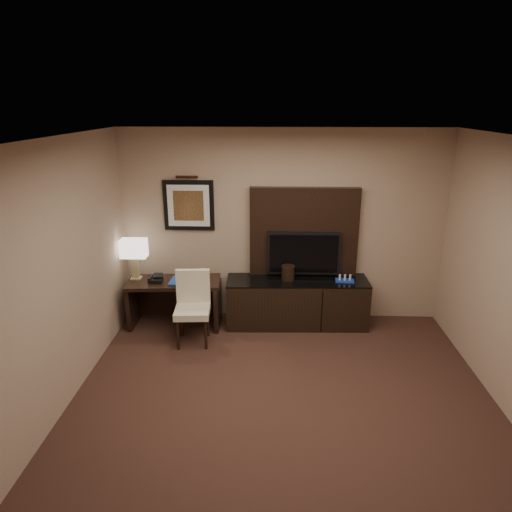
{
  "coord_description": "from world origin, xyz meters",
  "views": [
    {
      "loc": [
        -0.13,
        -3.69,
        3.01
      ],
      "look_at": [
        -0.34,
        1.8,
        1.15
      ],
      "focal_mm": 32.0,
      "sensor_mm": 36.0,
      "label": 1
    }
  ],
  "objects_px": {
    "desk": "(175,303)",
    "ice_bucket": "(288,273)",
    "water_bottle": "(203,275)",
    "tv": "(304,253)",
    "desk_phone": "(156,279)",
    "table_lamp": "(135,260)",
    "minibar_tray": "(345,278)",
    "credenza": "(297,302)",
    "desk_chair": "(192,310)"
  },
  "relations": [
    {
      "from": "credenza",
      "to": "tv",
      "type": "distance_m",
      "value": 0.7
    },
    {
      "from": "water_bottle",
      "to": "desk_chair",
      "type": "bearing_deg",
      "value": -98.52
    },
    {
      "from": "table_lamp",
      "to": "water_bottle",
      "type": "xyz_separation_m",
      "value": [
        0.95,
        -0.03,
        -0.19
      ]
    },
    {
      "from": "desk_phone",
      "to": "ice_bucket",
      "type": "xyz_separation_m",
      "value": [
        1.81,
        0.16,
        0.06
      ]
    },
    {
      "from": "ice_bucket",
      "to": "minibar_tray",
      "type": "relative_size",
      "value": 0.81
    },
    {
      "from": "tv",
      "to": "water_bottle",
      "type": "distance_m",
      "value": 1.42
    },
    {
      "from": "table_lamp",
      "to": "minibar_tray",
      "type": "xyz_separation_m",
      "value": [
        2.89,
        0.02,
        -0.23
      ]
    },
    {
      "from": "desk_chair",
      "to": "desk_phone",
      "type": "relative_size",
      "value": 5.1
    },
    {
      "from": "credenza",
      "to": "ice_bucket",
      "type": "height_order",
      "value": "ice_bucket"
    },
    {
      "from": "water_bottle",
      "to": "tv",
      "type": "bearing_deg",
      "value": 8.98
    },
    {
      "from": "credenza",
      "to": "ice_bucket",
      "type": "distance_m",
      "value": 0.46
    },
    {
      "from": "table_lamp",
      "to": "minibar_tray",
      "type": "distance_m",
      "value": 2.9
    },
    {
      "from": "desk",
      "to": "credenza",
      "type": "relative_size",
      "value": 0.64
    },
    {
      "from": "tv",
      "to": "desk_chair",
      "type": "distance_m",
      "value": 1.72
    },
    {
      "from": "desk_chair",
      "to": "desk_phone",
      "type": "bearing_deg",
      "value": 139.03
    },
    {
      "from": "credenza",
      "to": "tv",
      "type": "relative_size",
      "value": 1.95
    },
    {
      "from": "minibar_tray",
      "to": "ice_bucket",
      "type": "bearing_deg",
      "value": 177.58
    },
    {
      "from": "desk",
      "to": "desk_chair",
      "type": "xyz_separation_m",
      "value": [
        0.33,
        -0.49,
        0.12
      ]
    },
    {
      "from": "desk_chair",
      "to": "tv",
      "type": "bearing_deg",
      "value": 22.81
    },
    {
      "from": "ice_bucket",
      "to": "tv",
      "type": "bearing_deg",
      "value": 32.62
    },
    {
      "from": "desk",
      "to": "desk_phone",
      "type": "xyz_separation_m",
      "value": [
        -0.24,
        -0.05,
        0.38
      ]
    },
    {
      "from": "desk_chair",
      "to": "table_lamp",
      "type": "xyz_separation_m",
      "value": [
        -0.87,
        0.54,
        0.49
      ]
    },
    {
      "from": "table_lamp",
      "to": "minibar_tray",
      "type": "height_order",
      "value": "table_lamp"
    },
    {
      "from": "credenza",
      "to": "desk",
      "type": "bearing_deg",
      "value": -178.53
    },
    {
      "from": "desk_phone",
      "to": "desk",
      "type": "bearing_deg",
      "value": 9.38
    },
    {
      "from": "tv",
      "to": "desk_phone",
      "type": "height_order",
      "value": "tv"
    },
    {
      "from": "desk",
      "to": "minibar_tray",
      "type": "height_order",
      "value": "minibar_tray"
    },
    {
      "from": "desk_phone",
      "to": "water_bottle",
      "type": "distance_m",
      "value": 0.65
    },
    {
      "from": "tv",
      "to": "desk_chair",
      "type": "height_order",
      "value": "tv"
    },
    {
      "from": "desk",
      "to": "water_bottle",
      "type": "height_order",
      "value": "water_bottle"
    },
    {
      "from": "desk_chair",
      "to": "minibar_tray",
      "type": "xyz_separation_m",
      "value": [
        2.02,
        0.56,
        0.26
      ]
    },
    {
      "from": "desk",
      "to": "desk_phone",
      "type": "distance_m",
      "value": 0.45
    },
    {
      "from": "water_bottle",
      "to": "ice_bucket",
      "type": "bearing_deg",
      "value": 3.99
    },
    {
      "from": "tv",
      "to": "water_bottle",
      "type": "height_order",
      "value": "tv"
    },
    {
      "from": "water_bottle",
      "to": "ice_bucket",
      "type": "height_order",
      "value": "ice_bucket"
    },
    {
      "from": "tv",
      "to": "ice_bucket",
      "type": "relative_size",
      "value": 4.88
    },
    {
      "from": "credenza",
      "to": "desk_chair",
      "type": "distance_m",
      "value": 1.5
    },
    {
      "from": "desk",
      "to": "ice_bucket",
      "type": "relative_size",
      "value": 6.15
    },
    {
      "from": "desk",
      "to": "desk_phone",
      "type": "relative_size",
      "value": 6.98
    },
    {
      "from": "tv",
      "to": "minibar_tray",
      "type": "xyz_separation_m",
      "value": [
        0.57,
        -0.17,
        -0.3
      ]
    },
    {
      "from": "desk_chair",
      "to": "ice_bucket",
      "type": "relative_size",
      "value": 4.49
    },
    {
      "from": "desk_chair",
      "to": "credenza",
      "type": "bearing_deg",
      "value": 19.39
    },
    {
      "from": "desk",
      "to": "ice_bucket",
      "type": "height_order",
      "value": "ice_bucket"
    },
    {
      "from": "desk",
      "to": "tv",
      "type": "relative_size",
      "value": 1.26
    },
    {
      "from": "tv",
      "to": "table_lamp",
      "type": "relative_size",
      "value": 1.81
    },
    {
      "from": "table_lamp",
      "to": "credenza",
      "type": "bearing_deg",
      "value": 1.15
    },
    {
      "from": "credenza",
      "to": "table_lamp",
      "type": "height_order",
      "value": "table_lamp"
    },
    {
      "from": "credenza",
      "to": "tv",
      "type": "height_order",
      "value": "tv"
    },
    {
      "from": "desk",
      "to": "ice_bucket",
      "type": "distance_m",
      "value": 1.64
    },
    {
      "from": "desk_chair",
      "to": "table_lamp",
      "type": "distance_m",
      "value": 1.14
    }
  ]
}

